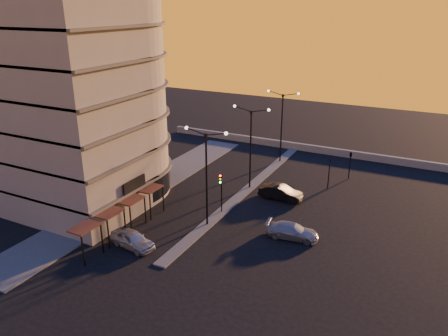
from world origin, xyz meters
The scene contains 14 objects.
ground centered at (0.00, 0.00, 0.00)m, with size 120.00×120.00×0.00m, color black.
sidewalk_west centered at (-10.50, 4.00, 0.06)m, with size 5.00×40.00×0.12m, color #464643.
median centered at (0.00, 10.00, 0.06)m, with size 1.20×36.00×0.12m, color #464643.
parapet centered at (2.00, 26.00, 0.50)m, with size 44.00×0.50×1.00m, color slate.
building centered at (-14.00, 0.03, 11.91)m, with size 14.35×17.08×25.00m.
streetlamp_near centered at (0.00, 0.00, 5.59)m, with size 4.32×0.32×9.51m.
streetlamp_mid centered at (0.00, 10.00, 5.59)m, with size 4.32×0.32×9.51m.
streetlamp_far centered at (0.00, 20.00, 5.59)m, with size 4.32×0.32×9.51m.
traffic_light_main centered at (0.00, 2.87, 2.89)m, with size 0.28×0.44×4.25m.
signal_east_a centered at (8.00, 14.00, 1.93)m, with size 0.13×0.16×3.60m.
signal_east_b centered at (9.50, 18.00, 3.10)m, with size 0.42×1.99×3.60m.
car_hatchback centered at (-3.79, -6.47, 0.74)m, with size 1.75×4.36×1.49m, color #A6ABAE.
car_sedan centered at (4.20, 8.75, 0.78)m, with size 1.65×4.73×1.56m, color black.
car_wagon centered at (8.00, 1.35, 0.68)m, with size 1.92×4.72×1.37m, color gray.
Camera 1 is at (18.31, -32.34, 19.83)m, focal length 35.00 mm.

